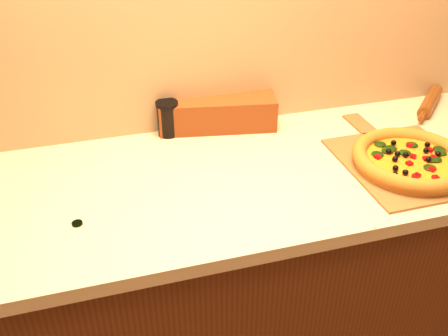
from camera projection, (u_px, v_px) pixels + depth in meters
cabinet at (231, 289)px, 1.71m from camera, size 2.80×0.65×0.86m
countertop at (232, 180)px, 1.47m from camera, size 2.84×0.68×0.04m
pizza_peel at (402, 161)px, 1.52m from camera, size 0.37×0.55×0.01m
pizza at (411, 160)px, 1.47m from camera, size 0.34×0.34×0.05m
bottle_cap at (77, 223)px, 1.26m from camera, size 0.03×0.03×0.01m
rolling_pin at (430, 101)px, 1.83m from camera, size 0.26×0.25×0.05m
bread_bag at (217, 113)px, 1.68m from camera, size 0.41×0.19×0.11m
dark_jar at (168, 118)px, 1.64m from camera, size 0.07×0.07×0.12m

